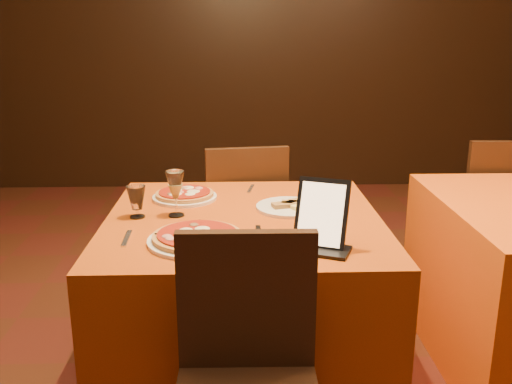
{
  "coord_description": "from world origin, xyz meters",
  "views": [
    {
      "loc": [
        -0.32,
        -1.89,
        1.48
      ],
      "look_at": [
        -0.25,
        0.27,
        0.86
      ],
      "focal_mm": 40.0,
      "sensor_mm": 36.0,
      "label": 1
    }
  ],
  "objects_px": {
    "pizza_near": "(197,238)",
    "tablet": "(322,213)",
    "pizza_far": "(185,196)",
    "main_table": "(244,302)",
    "chair_side_far": "(488,212)",
    "water_glass": "(137,202)",
    "chair_main_far": "(242,222)",
    "wine_glass": "(176,193)"
  },
  "relations": [
    {
      "from": "chair_side_far",
      "to": "wine_glass",
      "type": "bearing_deg",
      "value": 30.17
    },
    {
      "from": "chair_side_far",
      "to": "water_glass",
      "type": "height_order",
      "value": "chair_side_far"
    },
    {
      "from": "main_table",
      "to": "pizza_far",
      "type": "bearing_deg",
      "value": 134.49
    },
    {
      "from": "chair_side_far",
      "to": "tablet",
      "type": "distance_m",
      "value": 1.76
    },
    {
      "from": "chair_side_far",
      "to": "pizza_near",
      "type": "relative_size",
      "value": 2.57
    },
    {
      "from": "chair_main_far",
      "to": "water_glass",
      "type": "height_order",
      "value": "chair_main_far"
    },
    {
      "from": "wine_glass",
      "to": "main_table",
      "type": "bearing_deg",
      "value": -5.0
    },
    {
      "from": "pizza_near",
      "to": "water_glass",
      "type": "relative_size",
      "value": 2.73
    },
    {
      "from": "main_table",
      "to": "chair_side_far",
      "type": "relative_size",
      "value": 1.21
    },
    {
      "from": "main_table",
      "to": "pizza_near",
      "type": "height_order",
      "value": "pizza_near"
    },
    {
      "from": "tablet",
      "to": "pizza_near",
      "type": "bearing_deg",
      "value": -164.6
    },
    {
      "from": "pizza_near",
      "to": "tablet",
      "type": "distance_m",
      "value": 0.45
    },
    {
      "from": "chair_main_far",
      "to": "wine_glass",
      "type": "bearing_deg",
      "value": 62.45
    },
    {
      "from": "pizza_near",
      "to": "chair_main_far",
      "type": "bearing_deg",
      "value": 81.16
    },
    {
      "from": "tablet",
      "to": "chair_side_far",
      "type": "bearing_deg",
      "value": 69.47
    },
    {
      "from": "pizza_near",
      "to": "pizza_far",
      "type": "distance_m",
      "value": 0.55
    },
    {
      "from": "pizza_near",
      "to": "tablet",
      "type": "xyz_separation_m",
      "value": [
        0.43,
        -0.05,
        0.1
      ]
    },
    {
      "from": "pizza_far",
      "to": "tablet",
      "type": "xyz_separation_m",
      "value": [
        0.52,
        -0.59,
        0.1
      ]
    },
    {
      "from": "pizza_near",
      "to": "wine_glass",
      "type": "height_order",
      "value": "wine_glass"
    },
    {
      "from": "main_table",
      "to": "wine_glass",
      "type": "relative_size",
      "value": 5.79
    },
    {
      "from": "pizza_far",
      "to": "wine_glass",
      "type": "bearing_deg",
      "value": -93.04
    },
    {
      "from": "chair_side_far",
      "to": "pizza_near",
      "type": "bearing_deg",
      "value": 39.25
    },
    {
      "from": "chair_side_far",
      "to": "tablet",
      "type": "relative_size",
      "value": 3.73
    },
    {
      "from": "main_table",
      "to": "pizza_near",
      "type": "xyz_separation_m",
      "value": [
        -0.17,
        -0.28,
        0.39
      ]
    },
    {
      "from": "water_glass",
      "to": "chair_side_far",
      "type": "bearing_deg",
      "value": 26.22
    },
    {
      "from": "chair_main_far",
      "to": "pizza_far",
      "type": "xyz_separation_m",
      "value": [
        -0.26,
        -0.53,
        0.31
      ]
    },
    {
      "from": "main_table",
      "to": "chair_main_far",
      "type": "bearing_deg",
      "value": 90.0
    },
    {
      "from": "wine_glass",
      "to": "water_glass",
      "type": "distance_m",
      "value": 0.16
    },
    {
      "from": "wine_glass",
      "to": "water_glass",
      "type": "bearing_deg",
      "value": -174.57
    },
    {
      "from": "chair_main_far",
      "to": "pizza_far",
      "type": "height_order",
      "value": "chair_main_far"
    },
    {
      "from": "chair_main_far",
      "to": "pizza_near",
      "type": "distance_m",
      "value": 1.13
    },
    {
      "from": "pizza_near",
      "to": "tablet",
      "type": "relative_size",
      "value": 1.45
    },
    {
      "from": "chair_main_far",
      "to": "pizza_near",
      "type": "height_order",
      "value": "chair_main_far"
    },
    {
      "from": "main_table",
      "to": "pizza_near",
      "type": "distance_m",
      "value": 0.51
    },
    {
      "from": "chair_side_far",
      "to": "tablet",
      "type": "bearing_deg",
      "value": 49.42
    },
    {
      "from": "wine_glass",
      "to": "water_glass",
      "type": "relative_size",
      "value": 1.46
    },
    {
      "from": "chair_main_far",
      "to": "water_glass",
      "type": "bearing_deg",
      "value": 53.37
    },
    {
      "from": "chair_side_far",
      "to": "pizza_far",
      "type": "distance_m",
      "value": 1.83
    },
    {
      "from": "wine_glass",
      "to": "water_glass",
      "type": "xyz_separation_m",
      "value": [
        -0.15,
        -0.01,
        -0.03
      ]
    },
    {
      "from": "pizza_near",
      "to": "water_glass",
      "type": "height_order",
      "value": "water_glass"
    },
    {
      "from": "chair_main_far",
      "to": "chair_side_far",
      "type": "bearing_deg",
      "value": 176.99
    },
    {
      "from": "pizza_far",
      "to": "pizza_near",
      "type": "bearing_deg",
      "value": -80.34
    }
  ]
}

